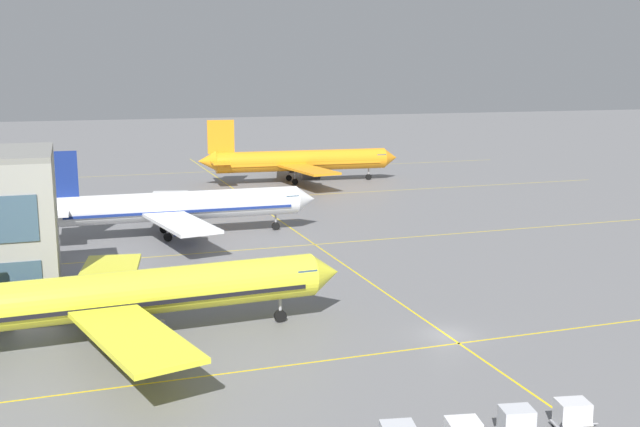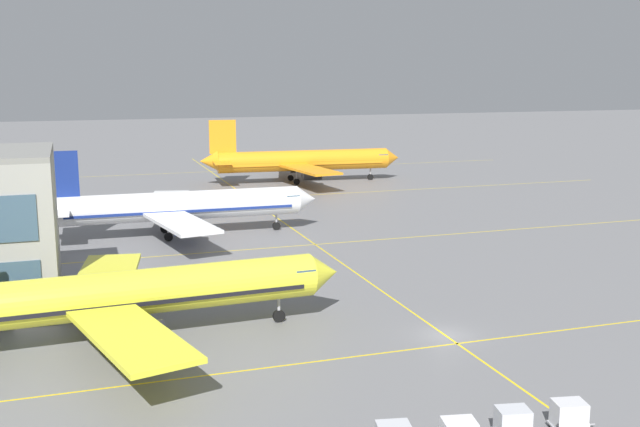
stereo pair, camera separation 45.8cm
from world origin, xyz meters
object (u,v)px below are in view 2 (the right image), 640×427
(airliner_front_gate, at_px, (122,295))
(airliner_third_row, at_px, (301,161))
(airliner_second_row, at_px, (177,206))
(baggage_cart_row_fifth, at_px, (569,415))
(baggage_cart_row_fourth, at_px, (513,423))

(airliner_front_gate, bearing_deg, airliner_third_row, 63.76)
(airliner_second_row, relative_size, baggage_cart_row_fifth, 13.15)
(airliner_second_row, height_order, baggage_cart_row_fourth, airliner_second_row)
(airliner_front_gate, distance_m, airliner_third_row, 88.74)
(airliner_third_row, distance_m, baggage_cart_row_fifth, 104.93)
(airliner_second_row, relative_size, baggage_cart_row_fourth, 13.15)
(airliner_third_row, bearing_deg, airliner_front_gate, -116.24)
(airliner_front_gate, xyz_separation_m, baggage_cart_row_fifth, (24.43, -24.23, -2.90))
(airliner_second_row, distance_m, baggage_cart_row_fifth, 64.17)
(airliner_third_row, distance_m, baggage_cart_row_fourth, 105.28)
(baggage_cart_row_fourth, distance_m, baggage_cart_row_fifth, 3.76)
(airliner_front_gate, xyz_separation_m, airliner_third_row, (39.23, 79.60, 0.35))
(airliner_third_row, height_order, baggage_cart_row_fifth, airliner_third_row)
(airliner_front_gate, distance_m, baggage_cart_row_fifth, 34.53)
(baggage_cart_row_fourth, xyz_separation_m, baggage_cart_row_fifth, (3.75, -0.25, 0.00))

